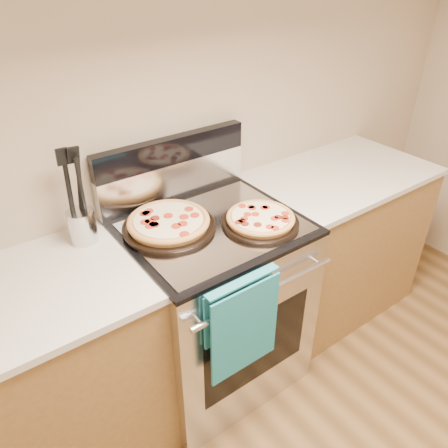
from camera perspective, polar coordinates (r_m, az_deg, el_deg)
wall_back at (r=1.99m, az=-7.83°, el=14.96°), size 4.00×0.00×4.00m
range_body at (r=2.18m, az=-1.47°, el=-10.54°), size 0.76×0.68×0.90m
oven_window at (r=2.00m, az=4.26°, el=-15.80°), size 0.56×0.01×0.40m
cooktop at (r=1.90m, az=-1.66°, el=-0.29°), size 0.76×0.68×0.02m
backsplash_lower at (r=2.08m, az=-6.60°, el=5.75°), size 0.76×0.06×0.18m
backsplash_upper at (r=2.02m, az=-6.87°, el=9.56°), size 0.76×0.06×0.12m
oven_handle at (r=1.73m, az=5.58°, el=-8.80°), size 0.70×0.03×0.03m
dish_towel at (r=1.74m, az=2.34°, el=-12.85°), size 0.32×0.05×0.42m
foil_sheet at (r=1.87m, az=-1.15°, el=-0.36°), size 0.70×0.55×0.01m
cabinet_left at (r=2.01m, az=-24.36°, el=-19.47°), size 1.00×0.62×0.88m
cabinet_right at (r=2.69m, az=13.74°, el=-2.51°), size 1.00×0.62×0.88m
countertop_right at (r=2.46m, az=15.09°, el=6.23°), size 1.02×0.64×0.03m
pepperoni_pizza_back at (r=1.85m, az=-7.22°, el=0.08°), size 0.45×0.45×0.05m
pepperoni_pizza_front at (r=1.88m, az=4.79°, el=0.58°), size 0.42×0.42×0.04m
utensil_crock at (r=1.86m, az=-18.01°, el=-0.27°), size 0.15×0.15×0.14m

